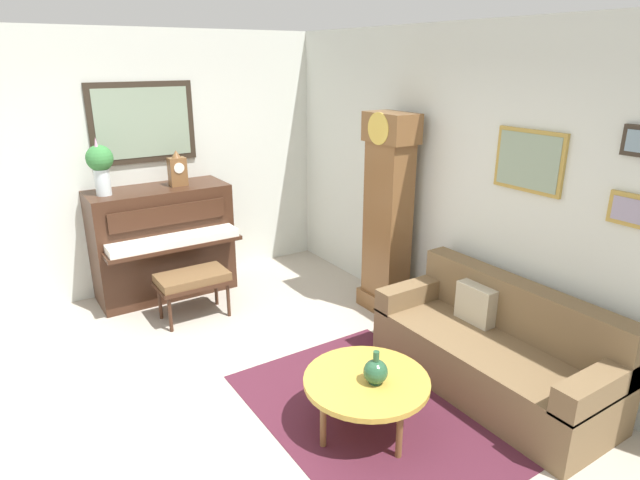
{
  "coord_description": "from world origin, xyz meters",
  "views": [
    {
      "loc": [
        3.3,
        -1.25,
        2.51
      ],
      "look_at": [
        -0.25,
        1.06,
        1.05
      ],
      "focal_mm": 29.98,
      "sensor_mm": 36.0,
      "label": 1
    }
  ],
  "objects_px": {
    "mantel_clock": "(177,170)",
    "piano": "(163,241)",
    "grandfather_clock": "(387,221)",
    "coffee_table": "(366,382)",
    "green_jug": "(376,371)",
    "couch": "(494,351)",
    "piano_bench": "(193,280)",
    "flower_vase": "(100,164)"
  },
  "relations": [
    {
      "from": "piano",
      "to": "green_jug",
      "type": "xyz_separation_m",
      "value": [
        3.11,
        0.47,
        -0.12
      ]
    },
    {
      "from": "mantel_clock",
      "to": "flower_vase",
      "type": "distance_m",
      "value": 0.78
    },
    {
      "from": "piano_bench",
      "to": "couch",
      "type": "relative_size",
      "value": 0.37
    },
    {
      "from": "piano",
      "to": "piano_bench",
      "type": "bearing_deg",
      "value": 3.31
    },
    {
      "from": "piano",
      "to": "green_jug",
      "type": "height_order",
      "value": "piano"
    },
    {
      "from": "piano_bench",
      "to": "green_jug",
      "type": "xyz_separation_m",
      "value": [
        2.36,
        0.43,
        0.08
      ]
    },
    {
      "from": "piano_bench",
      "to": "coffee_table",
      "type": "relative_size",
      "value": 0.8
    },
    {
      "from": "piano",
      "to": "couch",
      "type": "xyz_separation_m",
      "value": [
        3.18,
        1.61,
        -0.3
      ]
    },
    {
      "from": "couch",
      "to": "coffee_table",
      "type": "distance_m",
      "value": 1.18
    },
    {
      "from": "piano",
      "to": "flower_vase",
      "type": "relative_size",
      "value": 2.48
    },
    {
      "from": "piano",
      "to": "piano_bench",
      "type": "xyz_separation_m",
      "value": [
        0.74,
        0.04,
        -0.2
      ]
    },
    {
      "from": "piano",
      "to": "couch",
      "type": "distance_m",
      "value": 3.58
    },
    {
      "from": "piano_bench",
      "to": "mantel_clock",
      "type": "xyz_separation_m",
      "value": [
        -0.74,
        0.18,
        0.97
      ]
    },
    {
      "from": "piano_bench",
      "to": "grandfather_clock",
      "type": "xyz_separation_m",
      "value": [
        0.89,
        1.74,
        0.56
      ]
    },
    {
      "from": "grandfather_clock",
      "to": "couch",
      "type": "xyz_separation_m",
      "value": [
        1.55,
        -0.17,
        -0.65
      ]
    },
    {
      "from": "coffee_table",
      "to": "green_jug",
      "type": "xyz_separation_m",
      "value": [
        0.07,
        0.02,
        0.12
      ]
    },
    {
      "from": "grandfather_clock",
      "to": "mantel_clock",
      "type": "height_order",
      "value": "grandfather_clock"
    },
    {
      "from": "mantel_clock",
      "to": "piano_bench",
      "type": "bearing_deg",
      "value": -13.98
    },
    {
      "from": "couch",
      "to": "green_jug",
      "type": "relative_size",
      "value": 7.92
    },
    {
      "from": "grandfather_clock",
      "to": "coffee_table",
      "type": "distance_m",
      "value": 2.03
    },
    {
      "from": "grandfather_clock",
      "to": "couch",
      "type": "height_order",
      "value": "grandfather_clock"
    },
    {
      "from": "grandfather_clock",
      "to": "couch",
      "type": "distance_m",
      "value": 1.69
    },
    {
      "from": "piano_bench",
      "to": "mantel_clock",
      "type": "height_order",
      "value": "mantel_clock"
    },
    {
      "from": "mantel_clock",
      "to": "grandfather_clock",
      "type": "bearing_deg",
      "value": 43.71
    },
    {
      "from": "coffee_table",
      "to": "piano",
      "type": "bearing_deg",
      "value": -171.61
    },
    {
      "from": "piano",
      "to": "coffee_table",
      "type": "xyz_separation_m",
      "value": [
        3.04,
        0.45,
        -0.24
      ]
    },
    {
      "from": "mantel_clock",
      "to": "piano",
      "type": "bearing_deg",
      "value": -90.54
    },
    {
      "from": "coffee_table",
      "to": "mantel_clock",
      "type": "distance_m",
      "value": 3.2
    },
    {
      "from": "piano_bench",
      "to": "couch",
      "type": "bearing_deg",
      "value": 32.82
    },
    {
      "from": "couch",
      "to": "mantel_clock",
      "type": "bearing_deg",
      "value": -156.41
    },
    {
      "from": "mantel_clock",
      "to": "green_jug",
      "type": "relative_size",
      "value": 1.58
    },
    {
      "from": "green_jug",
      "to": "flower_vase",
      "type": "bearing_deg",
      "value": -162.07
    },
    {
      "from": "grandfather_clock",
      "to": "flower_vase",
      "type": "xyz_separation_m",
      "value": [
        -1.63,
        -2.32,
        0.55
      ]
    },
    {
      "from": "piano_bench",
      "to": "coffee_table",
      "type": "xyz_separation_m",
      "value": [
        2.3,
        0.4,
        -0.03
      ]
    },
    {
      "from": "piano_bench",
      "to": "couch",
      "type": "distance_m",
      "value": 2.9
    },
    {
      "from": "piano",
      "to": "mantel_clock",
      "type": "bearing_deg",
      "value": 89.46
    },
    {
      "from": "grandfather_clock",
      "to": "coffee_table",
      "type": "xyz_separation_m",
      "value": [
        1.41,
        -1.33,
        -0.59
      ]
    },
    {
      "from": "piano",
      "to": "piano_bench",
      "type": "distance_m",
      "value": 0.77
    },
    {
      "from": "couch",
      "to": "green_jug",
      "type": "height_order",
      "value": "couch"
    },
    {
      "from": "grandfather_clock",
      "to": "green_jug",
      "type": "xyz_separation_m",
      "value": [
        1.48,
        -1.31,
        -0.48
      ]
    },
    {
      "from": "coffee_table",
      "to": "grandfather_clock",
      "type": "bearing_deg",
      "value": 136.58
    },
    {
      "from": "mantel_clock",
      "to": "flower_vase",
      "type": "height_order",
      "value": "flower_vase"
    }
  ]
}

